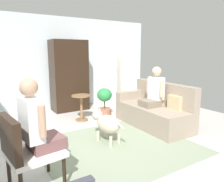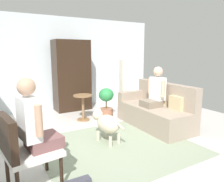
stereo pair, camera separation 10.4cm
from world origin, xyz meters
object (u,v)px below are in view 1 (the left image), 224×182
object	(u,v)px
armchair	(24,148)
potted_plant	(105,101)
person_on_armchair	(36,122)
dog	(107,123)
round_end_table	(81,105)
armoire_cabinet	(69,76)
person_on_couch	(154,90)
couch	(154,111)
column_lamp	(122,87)

from	to	relation	value
armchair	potted_plant	xyz separation A→B (m)	(2.26, 2.09, -0.13)
person_on_armchair	dog	world-z (taller)	person_on_armchair
round_end_table	person_on_armchair	bearing A→B (deg)	-125.61
round_end_table	armoire_cabinet	world-z (taller)	armoire_cabinet
potted_plant	armoire_cabinet	bearing A→B (deg)	113.74
person_on_couch	couch	bearing A→B (deg)	26.86
armchair	person_on_couch	world-z (taller)	person_on_couch
round_end_table	person_on_couch	bearing A→B (deg)	-44.51
potted_plant	person_on_armchair	bearing A→B (deg)	-135.58
couch	potted_plant	distance (m)	1.30
person_on_couch	armoire_cabinet	xyz separation A→B (m)	(-1.05, 2.27, 0.17)
round_end_table	dog	xyz separation A→B (m)	(-0.12, -1.37, -0.03)
couch	column_lamp	world-z (taller)	column_lamp
dog	armchair	bearing A→B (deg)	-154.61
person_on_couch	person_on_armchair	xyz separation A→B (m)	(-2.67, -0.90, 0.01)
armoire_cabinet	person_on_armchair	bearing A→B (deg)	-117.08
column_lamp	dog	bearing A→B (deg)	-132.22
round_end_table	armchair	bearing A→B (deg)	-127.99
couch	dog	bearing A→B (deg)	-170.53
person_on_armchair	potted_plant	bearing A→B (deg)	44.42
armchair	potted_plant	distance (m)	3.08
round_end_table	armoire_cabinet	size ratio (longest dim) A/B	0.32
armchair	person_on_couch	xyz separation A→B (m)	(2.82, 0.92, 0.25)
dog	armoire_cabinet	size ratio (longest dim) A/B	0.43
round_end_table	column_lamp	world-z (taller)	column_lamp
person_on_armchair	dog	size ratio (longest dim) A/B	1.05
couch	person_on_armchair	world-z (taller)	person_on_armchair
armchair	dog	size ratio (longest dim) A/B	1.12
person_on_couch	column_lamp	distance (m)	1.27
round_end_table	couch	bearing A→B (deg)	-42.90
person_on_couch	potted_plant	size ratio (longest dim) A/B	1.18
column_lamp	couch	bearing A→B (deg)	-89.00
armoire_cabinet	couch	bearing A→B (deg)	-64.06
couch	column_lamp	bearing A→B (deg)	91.00
round_end_table	dog	bearing A→B (deg)	-94.96
potted_plant	round_end_table	bearing A→B (deg)	179.67
column_lamp	armoire_cabinet	size ratio (longest dim) A/B	0.73
couch	potted_plant	bearing A→B (deg)	117.98
person_on_armchair	round_end_table	bearing A→B (deg)	54.39
person_on_armchair	column_lamp	xyz separation A→B (m)	(2.70, 2.17, -0.10)
armoire_cabinet	column_lamp	bearing A→B (deg)	-43.23
potted_plant	armoire_cabinet	world-z (taller)	armoire_cabinet
potted_plant	armoire_cabinet	distance (m)	1.33
person_on_couch	potted_plant	distance (m)	1.35
armchair	person_on_armchair	world-z (taller)	person_on_armchair
armchair	potted_plant	world-z (taller)	armchair
couch	armchair	size ratio (longest dim) A/B	1.94
armchair	column_lamp	size ratio (longest dim) A/B	0.65
armchair	person_on_couch	distance (m)	2.98
couch	armchair	bearing A→B (deg)	-161.77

